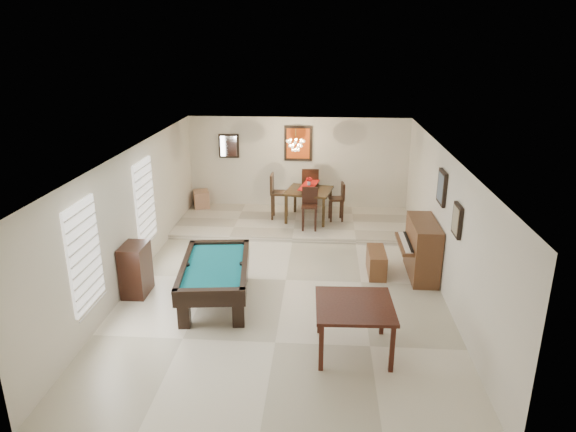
# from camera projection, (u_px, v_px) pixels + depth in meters

# --- Properties ---
(ground_plane) EXTENTS (6.00, 9.00, 0.02)m
(ground_plane) POSITION_uv_depth(u_px,v_px,m) (286.00, 280.00, 10.29)
(ground_plane) COLOR beige
(wall_back) EXTENTS (6.00, 0.04, 2.60)m
(wall_back) POSITION_uv_depth(u_px,v_px,m) (298.00, 165.00, 14.10)
(wall_back) COLOR silver
(wall_back) RESTS_ON ground_plane
(wall_front) EXTENTS (6.00, 0.04, 2.60)m
(wall_front) POSITION_uv_depth(u_px,v_px,m) (255.00, 355.00, 5.62)
(wall_front) COLOR silver
(wall_front) RESTS_ON ground_plane
(wall_left) EXTENTS (0.04, 9.00, 2.60)m
(wall_left) POSITION_uv_depth(u_px,v_px,m) (134.00, 215.00, 10.06)
(wall_left) COLOR silver
(wall_left) RESTS_ON ground_plane
(wall_right) EXTENTS (0.04, 9.00, 2.60)m
(wall_right) POSITION_uv_depth(u_px,v_px,m) (444.00, 223.00, 9.66)
(wall_right) COLOR silver
(wall_right) RESTS_ON ground_plane
(ceiling) EXTENTS (6.00, 9.00, 0.04)m
(ceiling) POSITION_uv_depth(u_px,v_px,m) (286.00, 152.00, 9.43)
(ceiling) COLOR white
(ceiling) RESTS_ON wall_back
(dining_step) EXTENTS (6.00, 2.50, 0.12)m
(dining_step) POSITION_uv_depth(u_px,v_px,m) (295.00, 222.00, 13.33)
(dining_step) COLOR beige
(dining_step) RESTS_ON ground_plane
(window_left_front) EXTENTS (0.06, 1.00, 1.70)m
(window_left_front) POSITION_uv_depth(u_px,v_px,m) (84.00, 255.00, 7.95)
(window_left_front) COLOR white
(window_left_front) RESTS_ON wall_left
(window_left_rear) EXTENTS (0.06, 1.00, 1.70)m
(window_left_rear) POSITION_uv_depth(u_px,v_px,m) (145.00, 201.00, 10.59)
(window_left_rear) COLOR white
(window_left_rear) RESTS_ON wall_left
(pool_table) EXTENTS (1.42, 2.29, 0.72)m
(pool_table) POSITION_uv_depth(u_px,v_px,m) (216.00, 283.00, 9.34)
(pool_table) COLOR black
(pool_table) RESTS_ON ground_plane
(square_table) EXTENTS (1.20, 1.20, 0.80)m
(square_table) POSITION_uv_depth(u_px,v_px,m) (354.00, 328.00, 7.83)
(square_table) COLOR black
(square_table) RESTS_ON ground_plane
(upright_piano) EXTENTS (0.77, 1.38, 1.15)m
(upright_piano) POSITION_uv_depth(u_px,v_px,m) (416.00, 249.00, 10.33)
(upright_piano) COLOR brown
(upright_piano) RESTS_ON ground_plane
(piano_bench) EXTENTS (0.35, 0.89, 0.50)m
(piano_bench) POSITION_uv_depth(u_px,v_px,m) (376.00, 262.00, 10.50)
(piano_bench) COLOR brown
(piano_bench) RESTS_ON ground_plane
(apothecary_chest) EXTENTS (0.44, 0.65, 0.98)m
(apothecary_chest) POSITION_uv_depth(u_px,v_px,m) (136.00, 270.00, 9.59)
(apothecary_chest) COLOR black
(apothecary_chest) RESTS_ON ground_plane
(dining_table) EXTENTS (1.29, 1.29, 0.91)m
(dining_table) POSITION_uv_depth(u_px,v_px,m) (309.00, 202.00, 13.24)
(dining_table) COLOR black
(dining_table) RESTS_ON dining_step
(flower_vase) EXTENTS (0.15, 0.15, 0.21)m
(flower_vase) POSITION_uv_depth(u_px,v_px,m) (309.00, 181.00, 13.06)
(flower_vase) COLOR #AE120E
(flower_vase) RESTS_ON dining_table
(dining_chair_south) EXTENTS (0.38, 0.38, 1.03)m
(dining_chair_south) POSITION_uv_depth(u_px,v_px,m) (309.00, 209.00, 12.53)
(dining_chair_south) COLOR black
(dining_chair_south) RESTS_ON dining_step
(dining_chair_north) EXTENTS (0.46, 0.46, 1.20)m
(dining_chair_north) POSITION_uv_depth(u_px,v_px,m) (310.00, 189.00, 13.90)
(dining_chair_north) COLOR black
(dining_chair_north) RESTS_ON dining_step
(dining_chair_west) EXTENTS (0.45, 0.45, 1.18)m
(dining_chair_west) POSITION_uv_depth(u_px,v_px,m) (280.00, 196.00, 13.29)
(dining_chair_west) COLOR black
(dining_chair_west) RESTS_ON dining_step
(dining_chair_east) EXTENTS (0.41, 0.41, 0.99)m
(dining_chair_east) POSITION_uv_depth(u_px,v_px,m) (336.00, 202.00, 13.17)
(dining_chair_east) COLOR black
(dining_chair_east) RESTS_ON dining_step
(corner_bench) EXTENTS (0.55, 0.61, 0.46)m
(corner_bench) POSITION_uv_depth(u_px,v_px,m) (201.00, 199.00, 14.30)
(corner_bench) COLOR #AD7B5D
(corner_bench) RESTS_ON dining_step
(chandelier) EXTENTS (0.44, 0.44, 0.60)m
(chandelier) POSITION_uv_depth(u_px,v_px,m) (296.00, 141.00, 12.58)
(chandelier) COLOR #FFE5B2
(chandelier) RESTS_ON ceiling
(back_painting) EXTENTS (0.75, 0.06, 0.95)m
(back_painting) POSITION_uv_depth(u_px,v_px,m) (298.00, 143.00, 13.87)
(back_painting) COLOR #D84C14
(back_painting) RESTS_ON wall_back
(back_mirror) EXTENTS (0.55, 0.06, 0.65)m
(back_mirror) POSITION_uv_depth(u_px,v_px,m) (229.00, 146.00, 14.03)
(back_mirror) COLOR white
(back_mirror) RESTS_ON wall_back
(right_picture_upper) EXTENTS (0.06, 0.55, 0.65)m
(right_picture_upper) POSITION_uv_depth(u_px,v_px,m) (442.00, 188.00, 9.75)
(right_picture_upper) COLOR slate
(right_picture_upper) RESTS_ON wall_right
(right_picture_lower) EXTENTS (0.06, 0.45, 0.55)m
(right_picture_lower) POSITION_uv_depth(u_px,v_px,m) (457.00, 220.00, 8.59)
(right_picture_lower) COLOR gray
(right_picture_lower) RESTS_ON wall_right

